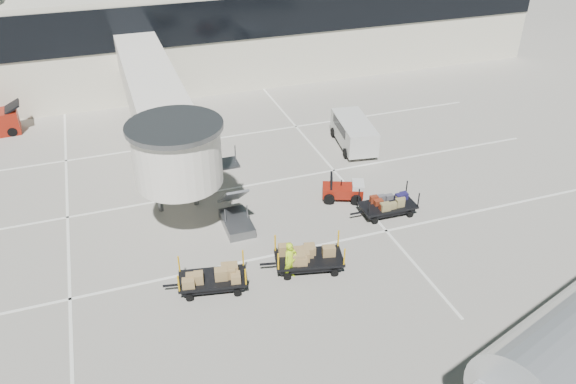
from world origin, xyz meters
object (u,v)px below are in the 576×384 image
baggage_tug (344,190)px  box_cart_near (311,258)px  suitcase_cart (388,205)px  box_cart_far (212,278)px  minivan (353,130)px  ground_worker (290,261)px

baggage_tug → box_cart_near: size_ratio=0.64×
suitcase_cart → box_cart_far: size_ratio=0.97×
suitcase_cart → minivan: size_ratio=0.74×
box_cart_far → ground_worker: size_ratio=1.97×
baggage_tug → box_cart_near: box_cart_near is taller
baggage_tug → ground_worker: bearing=-110.9°
suitcase_cart → minivan: minivan is taller
baggage_tug → box_cart_far: baggage_tug is taller
suitcase_cart → box_cart_far: (-10.60, -2.89, 0.03)m
ground_worker → minivan: bearing=33.0°
box_cart_far → minivan: minivan is taller
suitcase_cart → box_cart_near: size_ratio=0.93×
box_cart_far → ground_worker: (3.65, -0.46, 0.40)m
minivan → baggage_tug: bearing=-110.6°
box_cart_near → box_cart_far: 4.79m
suitcase_cart → ground_worker: size_ratio=1.92×
baggage_tug → box_cart_far: size_ratio=0.67×
baggage_tug → box_cart_far: 10.31m
box_cart_near → minivan: minivan is taller
box_cart_near → box_cart_far: size_ratio=1.05×
box_cart_near → box_cart_far: (-4.78, 0.17, -0.05)m
ground_worker → minivan: size_ratio=0.38×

